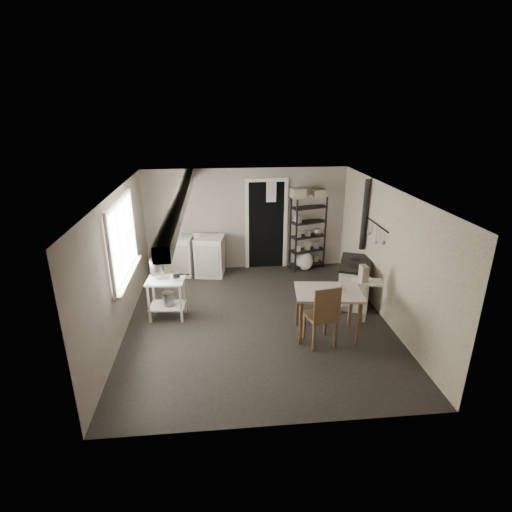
{
  "coord_description": "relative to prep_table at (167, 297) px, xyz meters",
  "views": [
    {
      "loc": [
        -0.64,
        -6.17,
        3.56
      ],
      "look_at": [
        0.0,
        0.3,
        1.1
      ],
      "focal_mm": 28.0,
      "sensor_mm": 36.0,
      "label": 1
    }
  ],
  "objects": [
    {
      "name": "floor_crock",
      "position": [
        3.09,
        -0.12,
        -0.33
      ],
      "size": [
        0.13,
        0.13,
        0.14
      ],
      "primitive_type": "cylinder",
      "rotation": [
        0.0,
        0.0,
        0.2
      ],
      "color": "silver",
      "rests_on": "ground"
    },
    {
      "name": "floor",
      "position": [
        1.58,
        -0.26,
        -0.4
      ],
      "size": [
        5.0,
        5.0,
        0.0
      ],
      "primitive_type": "plane",
      "color": "black",
      "rests_on": "ground"
    },
    {
      "name": "mixing_bowl",
      "position": [
        0.47,
        1.9,
        0.55
      ],
      "size": [
        0.29,
        0.29,
        0.07
      ],
      "primitive_type": "imported",
      "rotation": [
        0.0,
        0.0,
        0.07
      ],
      "color": "silver",
      "rests_on": "base_cabinets"
    },
    {
      "name": "shelf_jar",
      "position": [
        2.69,
        2.06,
        0.97
      ],
      "size": [
        0.1,
        0.11,
        0.19
      ],
      "primitive_type": "imported",
      "rotation": [
        0.0,
        0.0,
        0.26
      ],
      "color": "silver",
      "rests_on": "shelf_rack"
    },
    {
      "name": "ceiling",
      "position": [
        1.58,
        -0.26,
        1.9
      ],
      "size": [
        5.0,
        5.0,
        0.0
      ],
      "primitive_type": "plane",
      "rotation": [
        3.14,
        0.0,
        0.0
      ],
      "color": "beige",
      "rests_on": "wall_back"
    },
    {
      "name": "base_cabinets",
      "position": [
        0.4,
        1.92,
        0.06
      ],
      "size": [
        1.42,
        0.79,
        0.88
      ],
      "primitive_type": null,
      "rotation": [
        0.0,
        0.0,
        -0.17
      ],
      "color": "silver",
      "rests_on": "ground"
    },
    {
      "name": "stovepipe",
      "position": [
        3.75,
        0.74,
        1.19
      ],
      "size": [
        0.13,
        0.13,
        1.49
      ],
      "primitive_type": null,
      "rotation": [
        0.0,
        0.0,
        -0.09
      ],
      "color": "black",
      "rests_on": "stove"
    },
    {
      "name": "bucket",
      "position": [
        0.02,
        -0.02,
        -0.02
      ],
      "size": [
        0.27,
        0.27,
        0.22
      ],
      "primitive_type": "cylinder",
      "rotation": [
        0.0,
        0.0,
        0.42
      ],
      "color": "#ACABAE",
      "rests_on": "prep_table"
    },
    {
      "name": "chair",
      "position": [
        2.49,
        -1.07,
        0.08
      ],
      "size": [
        0.5,
        0.52,
        1.04
      ],
      "primitive_type": null,
      "rotation": [
        0.0,
        0.0,
        0.18
      ],
      "color": "brown",
      "rests_on": "ground"
    },
    {
      "name": "stove",
      "position": [
        3.5,
        0.31,
        0.04
      ],
      "size": [
        0.9,
        1.15,
        0.8
      ],
      "primitive_type": null,
      "rotation": [
        0.0,
        0.0,
        -0.38
      ],
      "color": "silver",
      "rests_on": "ground"
    },
    {
      "name": "wallpaper_panel",
      "position": [
        3.82,
        -0.26,
        0.75
      ],
      "size": [
        0.01,
        5.0,
        2.3
      ],
      "primitive_type": null,
      "color": "beige",
      "rests_on": "wall_right"
    },
    {
      "name": "wall_front",
      "position": [
        1.58,
        -2.76,
        0.75
      ],
      "size": [
        4.5,
        0.02,
        2.3
      ],
      "primitive_type": "cube",
      "color": "#A5998C",
      "rests_on": "ground"
    },
    {
      "name": "table_cup",
      "position": [
        2.87,
        -0.89,
        0.4
      ],
      "size": [
        0.12,
        0.12,
        0.09
      ],
      "primitive_type": "imported",
      "rotation": [
        0.0,
        0.0,
        0.27
      ],
      "color": "silver",
      "rests_on": "work_table"
    },
    {
      "name": "saucepan",
      "position": [
        0.18,
        -0.07,
        0.45
      ],
      "size": [
        0.21,
        0.21,
        0.09
      ],
      "primitive_type": "cylinder",
      "rotation": [
        0.0,
        0.0,
        0.26
      ],
      "color": "#ACABAE",
      "rests_on": "prep_table"
    },
    {
      "name": "storage_box_a",
      "position": [
        2.7,
        2.0,
        1.61
      ],
      "size": [
        0.33,
        0.3,
        0.21
      ],
      "primitive_type": "cube",
      "rotation": [
        0.0,
        0.0,
        0.14
      ],
      "color": "#C1B89B",
      "rests_on": "shelf_rack"
    },
    {
      "name": "oats_box",
      "position": [
        3.34,
        -0.51,
        0.61
      ],
      "size": [
        0.12,
        0.19,
        0.28
      ],
      "primitive_type": "cube",
      "rotation": [
        0.0,
        0.0,
        0.03
      ],
      "color": "#C1B89B",
      "rests_on": "side_ledge"
    },
    {
      "name": "wall_right",
      "position": [
        3.83,
        -0.26,
        0.75
      ],
      "size": [
        0.02,
        5.0,
        2.3
      ],
      "primitive_type": "cube",
      "color": "#A5998C",
      "rests_on": "ground"
    },
    {
      "name": "shelf_rack",
      "position": [
        2.96,
        2.04,
        0.55
      ],
      "size": [
        0.85,
        0.54,
        1.68
      ],
      "primitive_type": null,
      "rotation": [
        0.0,
        0.0,
        0.32
      ],
      "color": "black",
      "rests_on": "ground"
    },
    {
      "name": "doorway",
      "position": [
        2.03,
        2.21,
        0.6
      ],
      "size": [
        0.96,
        0.1,
        2.08
      ],
      "primitive_type": null,
      "color": "white",
      "rests_on": "ground"
    },
    {
      "name": "stockpot",
      "position": [
        -0.13,
        0.09,
        0.54
      ],
      "size": [
        0.3,
        0.3,
        0.27
      ],
      "primitive_type": "cylinder",
      "rotation": [
        0.0,
        0.0,
        -0.25
      ],
      "color": "#ACABAE",
      "rests_on": "prep_table"
    },
    {
      "name": "wall_left",
      "position": [
        -0.67,
        -0.26,
        0.75
      ],
      "size": [
        0.02,
        5.0,
        2.3
      ],
      "primitive_type": "cube",
      "color": "#A5998C",
      "rests_on": "ground"
    },
    {
      "name": "window",
      "position": [
        -0.64,
        -0.06,
        1.1
      ],
      "size": [
        0.12,
        1.76,
        1.28
      ],
      "primitive_type": null,
      "color": "white",
      "rests_on": "wall_left"
    },
    {
      "name": "flour_sack",
      "position": [
        2.9,
        1.91,
        -0.16
      ],
      "size": [
        0.44,
        0.41,
        0.43
      ],
      "primitive_type": "ellipsoid",
      "rotation": [
        0.0,
        0.0,
        -0.34
      ],
      "color": "silver",
      "rests_on": "ground"
    },
    {
      "name": "side_ledge",
      "position": [
        3.41,
        -0.51,
        0.03
      ],
      "size": [
        0.57,
        0.4,
        0.79
      ],
      "primitive_type": null,
      "rotation": [
        0.0,
        0.0,
        -0.27
      ],
      "color": "white",
      "rests_on": "ground"
    },
    {
      "name": "work_table",
      "position": [
        2.66,
        -0.84,
        -0.02
      ],
      "size": [
        1.12,
        0.85,
        0.79
      ],
      "primitive_type": null,
      "rotation": [
        0.0,
        0.0,
        -0.11
      ],
      "color": "beige",
      "rests_on": "ground"
    },
    {
      "name": "storage_box_b",
      "position": [
        3.17,
        2.06,
        1.59
      ],
      "size": [
        0.28,
        0.27,
        0.16
      ],
      "primitive_type": "cube",
      "rotation": [
        0.0,
        0.0,
        0.11
      ],
      "color": "#C1B89B",
      "rests_on": "shelf_rack"
    },
    {
      "name": "ceiling_beam",
      "position": [
        0.38,
        -0.26,
        1.8
      ],
      "size": [
        0.18,
        5.0,
        0.18
      ],
      "primitive_type": null,
      "color": "white",
      "rests_on": "ceiling"
    },
    {
      "name": "utensil_rail",
      "position": [
        3.77,
        0.34,
        1.15
      ],
      "size": [
        0.06,
        1.2,
        0.44
      ],
      "primitive_type": null,
      "color": "#ACABAE",
      "rests_on": "wall_right"
    },
    {
      "name": "counter_cup",
      "position": [
        0.1,
        1.79,
        0.57
      ],
      "size": [
        0.14,
        0.14,
        0.09
      ],
      "primitive_type": "imported",
      "rotation": [
        0.0,
        0.0,
        0.24
      ],
      "color": "silver",
      "rests_on": "base_cabinets"
    },
    {
      "name": "prep_table",
      "position": [
        0.0,
        0.0,
        0.0
      ],
      "size": [
        0.68,
        0.51,
        0.73
      ],
      "primitive_type": null,
      "rotation": [
        0.0,
        0.0,
        -0.09
      ],
      "color": "white",
      "rests_on": "ground"
    },
    {
      "name": "wall_back",
      "position": [
        1.58,
        2.24,
        0.75
      ],
      "size": [
        4.5,
        0.02,
        2.3
      ],
      "primitive_type": "cube",
      "color": "#A5998C",
      "rests_on": "ground"
    }
  ]
}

